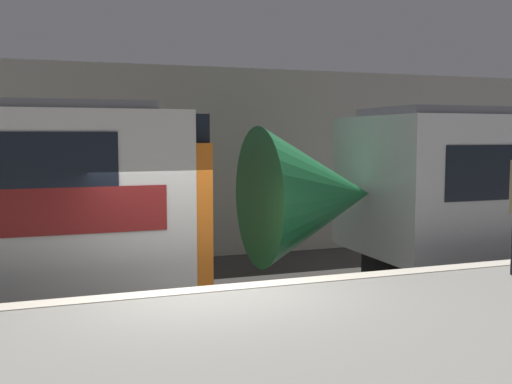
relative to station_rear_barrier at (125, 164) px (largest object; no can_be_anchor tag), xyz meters
The scene contains 2 objects.
ground_plane 7.55m from the station_rear_barrier, 90.00° to the right, with size 120.00×120.00×0.00m, color #33302D.
station_rear_barrier is the anchor object (origin of this frame).
Camera 1 is at (-1.79, -7.03, 2.99)m, focal length 42.00 mm.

